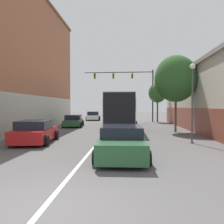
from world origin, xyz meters
TOP-DOWN VIEW (x-y plane):
  - ground_plane at (0.00, 0.00)m, footprint 160.00×160.00m
  - lane_center_line at (0.00, 15.67)m, footprint 0.14×43.33m
  - building_left_brick at (-9.65, 15.25)m, footprint 6.61×23.13m
  - bus at (1.20, 17.40)m, footprint 2.79×11.80m
  - hatchback_foreground at (1.57, 5.02)m, footprint 2.25×4.23m
  - parked_car_left_near at (-4.08, 18.95)m, footprint 2.37×4.09m
  - parked_car_left_mid at (-3.70, 30.11)m, footprint 2.38×4.00m
  - parked_car_left_far at (-3.79, 8.46)m, footprint 2.49×4.23m
  - traffic_signal_gantry at (2.19, 27.32)m, footprint 9.99×0.36m
  - street_lamp at (5.67, 8.93)m, footprint 0.33×0.33m
  - street_tree_near at (5.94, 14.73)m, footprint 3.63×3.27m
  - street_tree_far at (5.97, 26.52)m, footprint 2.50×2.25m

SIDE VIEW (x-z plane):
  - ground_plane at x=0.00m, z-range 0.00..0.00m
  - lane_center_line at x=0.00m, z-range 0.00..0.01m
  - parked_car_left_near at x=-4.08m, z-range -0.03..1.26m
  - hatchback_foreground at x=1.57m, z-range -0.02..1.33m
  - parked_car_left_far at x=-3.79m, z-range -0.03..1.34m
  - parked_car_left_mid at x=-3.70m, z-range -0.04..1.35m
  - bus at x=1.20m, z-range 0.21..3.52m
  - street_lamp at x=5.67m, z-range 0.47..5.24m
  - street_tree_far at x=5.97m, z-range 1.35..6.84m
  - street_tree_near at x=5.94m, z-range 1.29..7.89m
  - traffic_signal_gantry at x=2.19m, z-range 1.86..9.31m
  - building_left_brick at x=-9.65m, z-range 0.11..13.39m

